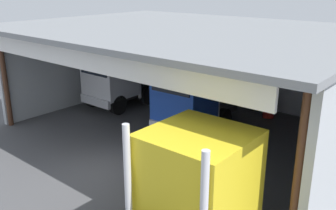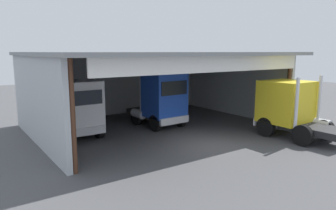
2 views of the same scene
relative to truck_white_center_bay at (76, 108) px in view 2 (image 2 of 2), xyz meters
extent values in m
plane|color=#4C4C4F|center=(5.29, -5.37, -1.73)|extent=(80.00, 80.00, 0.00)
cube|color=#ADB2B7|center=(5.29, 5.26, 0.62)|extent=(14.79, 0.24, 4.71)
cube|color=#ADB2B7|center=(-2.11, -0.06, 0.62)|extent=(0.24, 10.64, 4.71)
cube|color=#ADB2B7|center=(12.68, -0.06, 0.62)|extent=(0.24, 10.64, 4.71)
cube|color=gray|center=(5.29, -0.59, 3.08)|extent=(15.39, 11.69, 0.20)
cylinder|color=#4C2D1E|center=(-1.86, -5.22, 0.62)|extent=(0.24, 0.24, 4.71)
cylinder|color=#4C2D1E|center=(12.43, -5.22, 0.62)|extent=(0.24, 0.24, 4.71)
cube|color=white|center=(5.29, -5.80, 2.63)|extent=(13.31, 0.12, 0.90)
cube|color=white|center=(0.02, -0.32, 0.33)|extent=(2.39, 2.14, 2.56)
cube|color=black|center=(0.03, -1.40, 0.77)|extent=(2.02, 0.07, 0.77)
cube|color=silver|center=(0.03, -1.43, -1.05)|extent=(2.26, 0.17, 0.44)
cube|color=#232326|center=(0.02, 1.54, -1.02)|extent=(1.80, 3.39, 0.36)
cylinder|color=silver|center=(1.09, 0.90, 0.22)|extent=(0.18, 0.18, 2.85)
cylinder|color=silver|center=(-1.05, 0.89, 0.22)|extent=(0.18, 0.18, 2.85)
cylinder|color=silver|center=(-1.05, 1.23, -0.90)|extent=(0.57, 1.20, 0.56)
cylinder|color=black|center=(1.07, -0.74, -1.20)|extent=(0.30, 1.06, 1.05)
cylinder|color=black|center=(-1.01, -0.75, -1.20)|extent=(0.30, 1.06, 1.05)
cylinder|color=black|center=(1.06, 1.54, -1.20)|extent=(0.30, 1.06, 1.05)
cylinder|color=black|center=(-1.02, 1.53, -1.20)|extent=(0.30, 1.06, 1.05)
cube|color=#1E47B7|center=(5.56, -0.84, 0.48)|extent=(2.40, 2.14, 2.88)
cube|color=black|center=(5.60, -1.89, 0.98)|extent=(1.97, 0.13, 0.86)
cube|color=silver|center=(5.60, -1.92, -1.06)|extent=(2.21, 0.24, 0.44)
cube|color=#232326|center=(5.50, 0.97, -1.03)|extent=(1.86, 3.37, 0.36)
cylinder|color=silver|center=(6.56, 0.37, 0.09)|extent=(0.18, 0.18, 2.60)
cylinder|color=silver|center=(4.48, 0.29, 0.09)|extent=(0.18, 0.18, 2.60)
cylinder|color=silver|center=(4.46, 0.64, -0.91)|extent=(0.60, 1.22, 0.56)
cylinder|color=black|center=(6.59, -1.22, -1.21)|extent=(0.34, 1.05, 1.04)
cylinder|color=black|center=(4.57, -1.29, -1.21)|extent=(0.34, 1.05, 1.04)
cylinder|color=black|center=(6.51, 1.01, -1.21)|extent=(0.34, 1.05, 1.04)
cylinder|color=black|center=(4.49, 0.94, -1.21)|extent=(0.34, 1.05, 1.04)
cube|color=yellow|center=(10.36, -6.51, 0.31)|extent=(2.51, 2.50, 2.44)
cube|color=black|center=(10.35, -5.25, 0.73)|extent=(2.12, 0.08, 0.73)
cube|color=silver|center=(10.35, -5.22, -1.01)|extent=(2.37, 0.18, 0.44)
cube|color=#232326|center=(10.37, -8.35, -0.98)|extent=(1.89, 3.37, 0.36)
cylinder|color=silver|center=(9.25, -7.91, 0.36)|extent=(0.18, 0.18, 3.04)
cylinder|color=silver|center=(11.49, -7.89, 0.36)|extent=(0.18, 0.18, 3.04)
cylinder|color=silver|center=(11.49, -8.05, -0.86)|extent=(0.57, 1.20, 0.56)
cylinder|color=black|center=(9.26, -6.02, -1.16)|extent=(0.31, 1.14, 1.13)
cylinder|color=black|center=(11.45, -6.00, -1.16)|extent=(0.31, 1.14, 1.13)
cylinder|color=black|center=(9.28, -8.36, -1.16)|extent=(0.31, 1.14, 1.13)
cylinder|color=black|center=(11.47, -8.35, -1.16)|extent=(0.31, 1.14, 1.13)
cylinder|color=#B21E19|center=(7.39, 4.00, -1.27)|extent=(0.58, 0.58, 0.93)
cube|color=red|center=(10.00, 3.99, -1.23)|extent=(0.90, 0.60, 1.00)
camera|label=1|loc=(15.20, -13.48, 5.03)|focal=40.02mm
camera|label=2|loc=(-5.73, -17.45, 3.20)|focal=33.54mm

